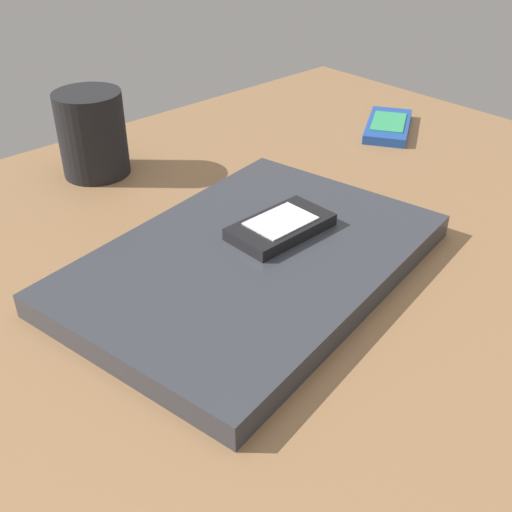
# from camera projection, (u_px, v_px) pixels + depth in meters

# --- Properties ---
(desk_surface) EXTENTS (1.20, 0.80, 0.03)m
(desk_surface) POSITION_uv_depth(u_px,v_px,m) (198.00, 315.00, 0.54)
(desk_surface) COLOR olive
(desk_surface) RESTS_ON ground
(laptop_closed) EXTENTS (0.38, 0.29, 0.02)m
(laptop_closed) POSITION_uv_depth(u_px,v_px,m) (256.00, 264.00, 0.56)
(laptop_closed) COLOR #33353D
(laptop_closed) RESTS_ON desk_surface
(cell_phone_on_laptop) EXTENTS (0.10, 0.06, 0.01)m
(cell_phone_on_laptop) POSITION_uv_depth(u_px,v_px,m) (281.00, 226.00, 0.59)
(cell_phone_on_laptop) COLOR black
(cell_phone_on_laptop) RESTS_ON laptop_closed
(cell_phone_on_desk) EXTENTS (0.13, 0.11, 0.01)m
(cell_phone_on_desk) POSITION_uv_depth(u_px,v_px,m) (388.00, 126.00, 0.86)
(cell_phone_on_desk) COLOR #1E479E
(cell_phone_on_desk) RESTS_ON desk_surface
(pen_cup) EXTENTS (0.08, 0.08, 0.10)m
(pen_cup) POSITION_uv_depth(u_px,v_px,m) (92.00, 134.00, 0.72)
(pen_cup) COLOR black
(pen_cup) RESTS_ON desk_surface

